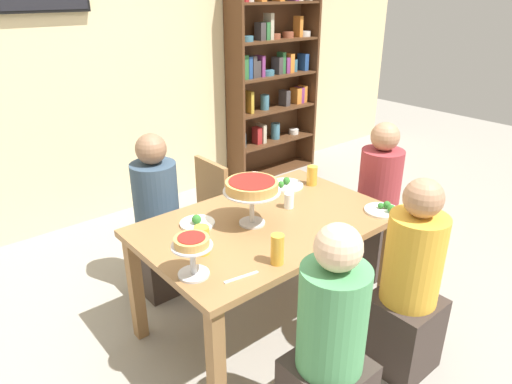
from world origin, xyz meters
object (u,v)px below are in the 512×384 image
chair_far_right (225,207)px  personal_pizza_stand (192,248)px  dining_table (267,235)px  diner_near_left (329,356)px  beer_glass_amber_short (312,176)px  diner_head_east (377,209)px  cutlery_knife_near (241,277)px  water_glass_clear_near (254,181)px  cutlery_fork_near (344,233)px  salad_plate_near_diner (197,222)px  diner_near_right (408,292)px  salad_plate_far_diner (285,184)px  salad_plate_spare (384,209)px  beer_glass_amber_spare (277,249)px  deep_dish_pizza_stand (252,189)px  bookshelf (271,71)px  water_glass_clear_far (289,201)px  beer_glass_amber_tall (202,240)px  diner_far_left (158,226)px

chair_far_right → personal_pizza_stand: (-0.86, -0.93, 0.40)m
dining_table → diner_near_left: 0.88m
beer_glass_amber_short → diner_head_east: bearing=-27.1°
cutlery_knife_near → water_glass_clear_near: bearing=56.4°
water_glass_clear_near → cutlery_fork_near: (-0.01, -0.79, -0.05)m
chair_far_right → beer_glass_amber_short: bearing=34.3°
diner_head_east → salad_plate_near_diner: bearing=-10.2°
diner_near_right → diner_near_left: (-0.68, -0.04, 0.00)m
chair_far_right → salad_plate_far_diner: 0.55m
personal_pizza_stand → salad_plate_spare: size_ratio=0.96×
diner_head_east → dining_table: bearing=-1.5°
chair_far_right → salad_plate_spare: size_ratio=4.03×
diner_near_left → diner_head_east: size_ratio=1.00×
salad_plate_near_diner → beer_glass_amber_spare: 0.60m
salad_plate_spare → water_glass_clear_near: (-0.38, 0.78, 0.04)m
deep_dish_pizza_stand → beer_glass_amber_short: bearing=14.6°
salad_plate_far_diner → water_glass_clear_near: bearing=151.7°
water_glass_clear_near → cutlery_knife_near: (-0.72, -0.76, -0.05)m
diner_head_east → salad_plate_spare: bearing=38.1°
cutlery_knife_near → chair_far_right: bearing=66.9°
bookshelf → beer_glass_amber_short: size_ratio=16.45×
bookshelf → water_glass_clear_far: size_ratio=23.45×
salad_plate_near_diner → beer_glass_amber_tall: 0.32m
salad_plate_spare → diner_head_east: bearing=38.1°
dining_table → bookshelf: (1.82, 2.01, 0.51)m
diner_far_left → beer_glass_amber_spare: diner_far_left is taller
beer_glass_amber_short → chair_far_right: bearing=124.3°
diner_far_left → beer_glass_amber_short: (0.90, -0.56, 0.32)m
deep_dish_pizza_stand → salad_plate_far_diner: 0.63m
bookshelf → water_glass_clear_near: bearing=-134.5°
personal_pizza_stand → salad_plate_far_diner: bearing=25.0°
dining_table → water_glass_clear_far: bearing=11.9°
diner_near_left → salad_plate_far_diner: size_ratio=4.76×
diner_head_east → salad_plate_spare: size_ratio=5.33×
diner_near_left → beer_glass_amber_spare: 0.54m
chair_far_right → beer_glass_amber_spare: 1.26m
bookshelf → diner_near_left: bookshelf is taller
beer_glass_amber_spare → diner_head_east: bearing=14.7°
water_glass_clear_near → cutlery_fork_near: bearing=-91.0°
diner_near_left → salad_plate_near_diner: diner_near_left is taller
bookshelf → diner_near_right: bookshelf is taller
water_glass_clear_near → water_glass_clear_far: bearing=-93.8°
water_glass_clear_far → cutlery_knife_near: 0.80m
diner_far_left → diner_near_right: bearing=23.2°
beer_glass_amber_tall → water_glass_clear_near: bearing=32.2°
dining_table → personal_pizza_stand: size_ratio=7.13×
bookshelf → diner_far_left: 2.55m
dining_table → bookshelf: 2.76m
chair_far_right → beer_glass_amber_spare: (-0.49, -1.11, 0.33)m
salad_plate_near_diner → beer_glass_amber_spare: bearing=-82.5°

